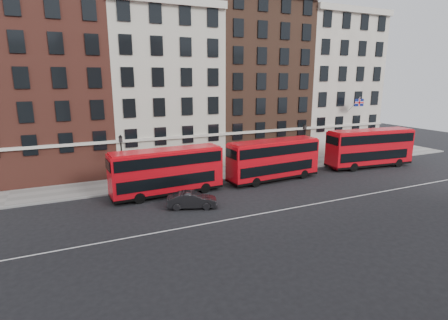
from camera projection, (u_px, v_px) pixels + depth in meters
name	position (u px, v px, depth m)	size (l,w,h in m)	color
ground	(221.00, 210.00, 28.97)	(120.00, 120.00, 0.00)	black
pavement	(182.00, 178.00, 38.25)	(80.00, 5.00, 0.15)	gray
kerb	(190.00, 184.00, 36.04)	(80.00, 0.30, 0.16)	gray
road_centre_line	(232.00, 219.00, 27.20)	(70.00, 0.12, 0.01)	white
building_terrace	(159.00, 82.00, 42.35)	(64.00, 11.95, 22.00)	#BBB3A1
bus_b	(167.00, 171.00, 32.34)	(10.58, 3.12, 4.39)	red
bus_c	(273.00, 159.00, 37.06)	(10.55, 3.23, 4.37)	red
bus_d	(370.00, 147.00, 42.64)	(11.29, 3.73, 4.66)	red
car_front	(192.00, 200.00, 29.44)	(1.46, 4.18, 1.38)	black
lamp_post_left	(122.00, 159.00, 33.78)	(0.44, 0.44, 5.33)	black
lamp_post_right	(304.00, 143.00, 42.35)	(0.44, 0.44, 5.33)	black
traffic_light	(371.00, 142.00, 46.50)	(0.25, 0.45, 3.27)	black
iron_railings	(176.00, 168.00, 40.07)	(6.60, 0.06, 1.00)	black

